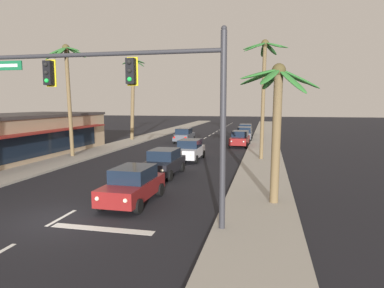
% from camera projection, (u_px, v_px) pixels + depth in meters
% --- Properties ---
extents(ground_plane, '(220.00, 220.00, 0.00)m').
position_uv_depth(ground_plane, '(59.00, 219.00, 13.57)').
color(ground_plane, black).
extents(sidewalk_right, '(3.20, 110.00, 0.14)m').
position_uv_depth(sidewalk_right, '(263.00, 153.00, 31.27)').
color(sidewalk_right, '#9E998E').
rests_on(sidewalk_right, ground).
extents(sidewalk_left, '(3.20, 110.00, 0.14)m').
position_uv_depth(sidewalk_left, '(108.00, 148.00, 34.62)').
color(sidewalk_left, '#9E998E').
rests_on(sidewalk_left, ground).
extents(lane_markings, '(4.28, 89.27, 0.01)m').
position_uv_depth(lane_markings, '(188.00, 150.00, 33.75)').
color(lane_markings, silver).
rests_on(lane_markings, ground).
extents(traffic_signal_mast, '(10.24, 0.41, 7.24)m').
position_uv_depth(traffic_signal_mast, '(138.00, 90.00, 12.33)').
color(traffic_signal_mast, '#2D2D33').
rests_on(traffic_signal_mast, ground).
extents(sedan_lead_at_stop_bar, '(2.00, 4.47, 1.68)m').
position_uv_depth(sedan_lead_at_stop_bar, '(133.00, 185.00, 15.76)').
color(sedan_lead_at_stop_bar, maroon).
rests_on(sedan_lead_at_stop_bar, ground).
extents(sedan_third_in_queue, '(2.01, 4.47, 1.68)m').
position_uv_depth(sedan_third_in_queue, '(164.00, 162.00, 21.80)').
color(sedan_third_in_queue, black).
rests_on(sedan_third_in_queue, ground).
extents(sedan_fifth_in_queue, '(1.97, 4.46, 1.68)m').
position_uv_depth(sedan_fifth_in_queue, '(190.00, 150.00, 27.69)').
color(sedan_fifth_in_queue, silver).
rests_on(sedan_fifth_in_queue, ground).
extents(sedan_oncoming_far, '(1.97, 4.46, 1.68)m').
position_uv_depth(sedan_oncoming_far, '(184.00, 135.00, 40.25)').
color(sedan_oncoming_far, '#4C515B').
rests_on(sedan_oncoming_far, ground).
extents(sedan_parked_nearest_kerb, '(2.08, 4.50, 1.68)m').
position_uv_depth(sedan_parked_nearest_kerb, '(240.00, 138.00, 36.48)').
color(sedan_parked_nearest_kerb, maroon).
rests_on(sedan_parked_nearest_kerb, ground).
extents(sedan_parked_mid_kerb, '(1.97, 4.46, 1.68)m').
position_uv_depth(sedan_parked_mid_kerb, '(246.00, 130.00, 48.17)').
color(sedan_parked_mid_kerb, black).
rests_on(sedan_parked_mid_kerb, ground).
extents(sedan_parked_far_kerb, '(1.96, 4.46, 1.68)m').
position_uv_depth(sedan_parked_far_kerb, '(244.00, 134.00, 42.33)').
color(sedan_parked_far_kerb, '#4C515B').
rests_on(sedan_parked_far_kerb, ground).
extents(palm_left_second, '(3.55, 3.60, 9.51)m').
position_uv_depth(palm_left_second, '(68.00, 74.00, 28.35)').
color(palm_left_second, brown).
rests_on(palm_left_second, ground).
extents(palm_left_third, '(2.95, 3.06, 10.20)m').
position_uv_depth(palm_left_third, '(133.00, 89.00, 41.57)').
color(palm_left_third, brown).
rests_on(palm_left_third, ground).
extents(palm_right_nearest, '(3.65, 3.57, 6.35)m').
position_uv_depth(palm_right_nearest, '(277.00, 107.00, 14.92)').
color(palm_right_nearest, brown).
rests_on(palm_right_nearest, ground).
extents(palm_right_second, '(3.60, 3.39, 9.58)m').
position_uv_depth(palm_right_second, '(264.00, 73.00, 26.69)').
color(palm_right_second, brown).
rests_on(palm_right_second, ground).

